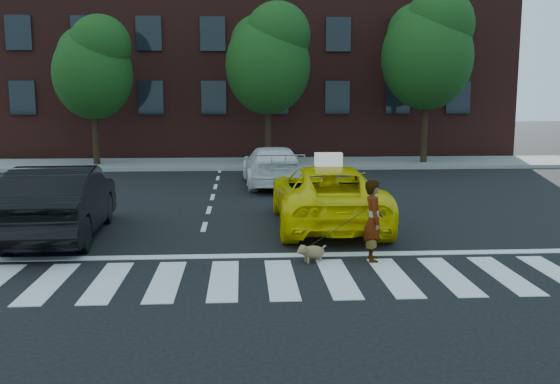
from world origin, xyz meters
name	(u,v)px	position (x,y,z in m)	size (l,w,h in m)	color
ground	(281,279)	(0.00, 0.00, 0.00)	(120.00, 120.00, 0.00)	black
crosswalk	(281,279)	(0.00, 0.00, 0.01)	(13.00, 2.40, 0.01)	silver
stop_line	(276,255)	(0.00, 1.60, 0.01)	(12.00, 0.30, 0.01)	silver
sidewalk_far	(257,163)	(0.00, 17.50, 0.07)	(30.00, 4.00, 0.15)	slate
building	(253,42)	(0.00, 25.00, 6.00)	(26.00, 10.00, 12.00)	#441C18
tree_left	(93,64)	(-6.97, 17.00, 4.44)	(3.39, 3.38, 6.50)	black
tree_mid	(269,55)	(0.53, 17.00, 4.85)	(3.69, 3.69, 7.10)	black
tree_right	(428,46)	(7.53, 17.00, 5.26)	(4.00, 4.00, 7.70)	black
taxi	(327,195)	(1.40, 4.44, 0.74)	(2.47, 5.36, 1.49)	yellow
black_sedan	(61,201)	(-4.74, 3.51, 0.82)	(1.74, 4.98, 1.64)	black
white_suv	(272,166)	(0.39, 11.14, 0.69)	(1.93, 4.76, 1.38)	silver
woman	(373,221)	(1.85, 1.10, 0.79)	(0.58, 0.38, 1.59)	#999999
dog	(311,252)	(0.64, 1.08, 0.21)	(0.60, 0.38, 0.35)	#91714A
taxi_sign	(328,159)	(1.40, 4.24, 1.65)	(0.65, 0.28, 0.32)	white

